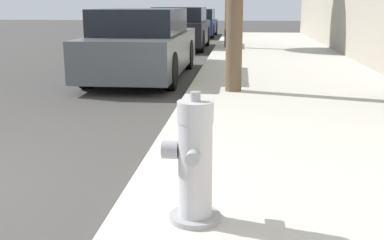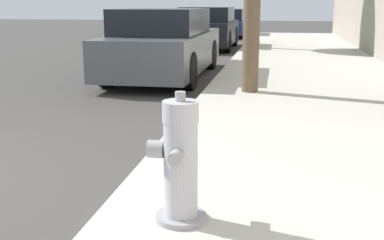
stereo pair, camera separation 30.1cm
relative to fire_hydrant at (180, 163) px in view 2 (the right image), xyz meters
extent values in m
cube|color=beige|center=(1.21, 0.38, -0.45)|extent=(3.56, 40.00, 0.14)
cylinder|color=#97979C|center=(0.00, 0.00, -0.36)|extent=(0.33, 0.33, 0.04)
cylinder|color=#B2B2B7|center=(0.00, 0.00, -0.04)|extent=(0.21, 0.21, 0.61)
cylinder|color=#B2B2B7|center=(0.00, 0.00, 0.33)|extent=(0.22, 0.22, 0.13)
cylinder|color=#97979C|center=(0.00, 0.00, 0.42)|extent=(0.06, 0.06, 0.06)
cylinder|color=#97979C|center=(0.00, -0.15, 0.08)|extent=(0.08, 0.08, 0.08)
cylinder|color=#97979C|center=(0.00, 0.15, 0.08)|extent=(0.08, 0.08, 0.08)
cylinder|color=#97979C|center=(-0.15, 0.00, 0.08)|extent=(0.10, 0.11, 0.11)
cube|color=#4C5156|center=(-1.70, 6.84, 0.02)|extent=(1.66, 4.50, 0.71)
cube|color=black|center=(-1.70, 6.66, 0.62)|extent=(1.53, 2.48, 0.48)
cylinder|color=black|center=(-2.45, 8.24, -0.18)|extent=(0.20, 0.67, 0.67)
cylinder|color=black|center=(-0.95, 8.24, -0.18)|extent=(0.20, 0.67, 0.67)
cylinder|color=black|center=(-2.45, 5.45, -0.18)|extent=(0.20, 0.67, 0.67)
cylinder|color=black|center=(-0.95, 5.45, -0.18)|extent=(0.20, 0.67, 0.67)
cube|color=black|center=(-1.73, 13.25, 0.03)|extent=(1.68, 3.82, 0.71)
cube|color=black|center=(-1.73, 13.10, 0.61)|extent=(1.55, 2.10, 0.46)
cylinder|color=black|center=(-2.50, 14.44, -0.17)|extent=(0.20, 0.69, 0.69)
cylinder|color=black|center=(-0.97, 14.44, -0.17)|extent=(0.20, 0.69, 0.69)
cylinder|color=black|center=(-2.50, 12.07, -0.17)|extent=(0.20, 0.69, 0.69)
cylinder|color=black|center=(-0.97, 12.07, -0.17)|extent=(0.20, 0.69, 0.69)
cube|color=navy|center=(-1.83, 19.42, -0.07)|extent=(1.80, 4.11, 0.55)
cube|color=black|center=(-1.83, 19.26, 0.46)|extent=(1.65, 2.26, 0.51)
cylinder|color=black|center=(-2.65, 20.70, -0.20)|extent=(0.20, 0.64, 0.64)
cylinder|color=black|center=(-1.01, 20.70, -0.20)|extent=(0.20, 0.64, 0.64)
cylinder|color=black|center=(-2.65, 18.15, -0.20)|extent=(0.20, 0.64, 0.64)
cylinder|color=black|center=(-1.01, 18.15, -0.20)|extent=(0.20, 0.64, 0.64)
cylinder|color=brown|center=(-0.15, 12.34, 0.81)|extent=(0.21, 0.21, 2.37)
camera|label=1|loc=(0.27, -2.82, 0.96)|focal=45.00mm
camera|label=2|loc=(0.57, -2.77, 0.96)|focal=45.00mm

